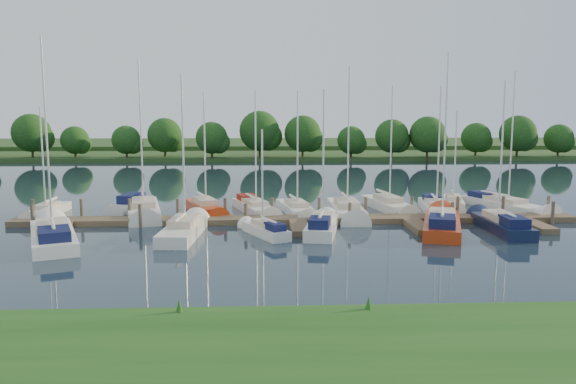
{
  "coord_description": "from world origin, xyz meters",
  "views": [
    {
      "loc": [
        -2.37,
        -31.35,
        7.65
      ],
      "look_at": [
        -0.63,
        8.0,
        2.2
      ],
      "focal_mm": 35.0,
      "sensor_mm": 36.0,
      "label": 1
    }
  ],
  "objects_px": {
    "sailboat_n_5": "(297,210)",
    "sailboat_s_2": "(265,231)",
    "dock": "(297,221)",
    "motorboat": "(130,206)",
    "sailboat_n_0": "(47,212)"
  },
  "relations": [
    {
      "from": "sailboat_n_0",
      "to": "motorboat",
      "type": "distance_m",
      "value": 6.22
    },
    {
      "from": "sailboat_n_0",
      "to": "sailboat_s_2",
      "type": "bearing_deg",
      "value": 154.86
    },
    {
      "from": "sailboat_n_5",
      "to": "sailboat_s_2",
      "type": "bearing_deg",
      "value": 62.79
    },
    {
      "from": "dock",
      "to": "motorboat",
      "type": "xyz_separation_m",
      "value": [
        -13.15,
        6.66,
        0.13
      ]
    },
    {
      "from": "motorboat",
      "to": "dock",
      "type": "bearing_deg",
      "value": 164.94
    },
    {
      "from": "dock",
      "to": "sailboat_n_0",
      "type": "distance_m",
      "value": 19.37
    },
    {
      "from": "dock",
      "to": "sailboat_s_2",
      "type": "bearing_deg",
      "value": -122.53
    },
    {
      "from": "motorboat",
      "to": "sailboat_s_2",
      "type": "height_order",
      "value": "sailboat_s_2"
    },
    {
      "from": "dock",
      "to": "sailboat_n_5",
      "type": "bearing_deg",
      "value": 87.2
    },
    {
      "from": "dock",
      "to": "sailboat_n_5",
      "type": "height_order",
      "value": "sailboat_n_5"
    },
    {
      "from": "motorboat",
      "to": "sailboat_s_2",
      "type": "distance_m",
      "value": 14.93
    },
    {
      "from": "motorboat",
      "to": "sailboat_n_5",
      "type": "xyz_separation_m",
      "value": [
        13.36,
        -2.28,
        -0.07
      ]
    },
    {
      "from": "dock",
      "to": "sailboat_n_0",
      "type": "height_order",
      "value": "sailboat_n_0"
    },
    {
      "from": "sailboat_n_0",
      "to": "sailboat_n_5",
      "type": "height_order",
      "value": "sailboat_n_5"
    },
    {
      "from": "motorboat",
      "to": "sailboat_s_2",
      "type": "bearing_deg",
      "value": 148.43
    }
  ]
}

